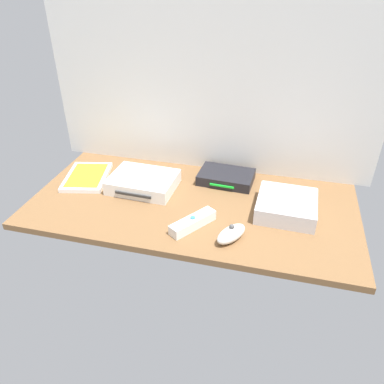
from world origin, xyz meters
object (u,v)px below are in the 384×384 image
game_console (143,182)px  remote_wand (193,223)px  remote_nunchuk (231,234)px  mini_computer (286,206)px  game_case (87,177)px  network_router (226,177)px

game_console → remote_wand: game_console is taller
game_console → remote_nunchuk: (32.35, -19.59, -0.16)cm
remote_wand → remote_nunchuk: bearing=19.5°
mini_computer → remote_nunchuk: bearing=-129.8°
game_case → remote_nunchuk: 57.04cm
network_router → remote_wand: 27.83cm
network_router → game_console: bearing=-153.7°
game_console → remote_nunchuk: bearing=-29.0°
game_console → network_router: size_ratio=1.16×
mini_computer → remote_nunchuk: (-13.71, -16.46, -0.60)cm
game_console → remote_nunchuk: 37.82cm
game_console → game_case: bearing=-180.0°
game_console → network_router: bearing=25.1°
remote_nunchuk → game_case: bearing=-168.3°
game_console → game_case: size_ratio=1.00×
mini_computer → remote_wand: (-25.07, -13.45, -1.13)cm
mini_computer → game_case: 67.11cm
network_router → mini_computer: bearing=-31.0°
game_case → network_router: 47.64cm
game_console → mini_computer: (46.06, -3.13, 0.44)cm
game_console → network_router: (25.65, 10.86, -0.50)cm
game_console → game_case: (-20.91, 0.78, -1.44)cm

